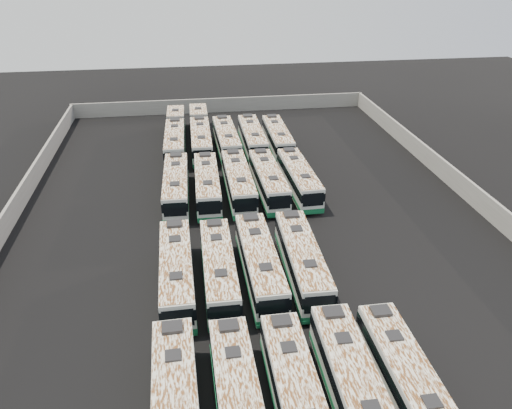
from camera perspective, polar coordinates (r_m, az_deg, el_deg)
name	(u,v)px	position (r m, az deg, el deg)	size (l,w,h in m)	color
ground	(254,227)	(46.32, -0.17, -2.62)	(140.00, 140.00, 0.00)	black
perimeter_wall	(254,217)	(45.78, -0.18, -1.43)	(45.20, 73.20, 2.20)	slate
bus_front_left	(239,403)	(28.67, -1.99, -21.74)	(2.49, 11.01, 3.09)	silver
bus_front_center	(297,397)	(28.97, 4.71, -21.13)	(2.35, 11.04, 3.11)	silver
bus_front_right	(354,388)	(29.73, 11.14, -19.93)	(2.60, 11.40, 3.20)	silver
bus_front_far_right	(408,384)	(30.72, 17.01, -19.00)	(2.38, 11.04, 3.11)	silver
bus_midfront_far_left	(177,272)	(37.99, -9.06, -7.60)	(2.55, 11.37, 3.19)	silver
bus_midfront_left	(219,269)	(37.98, -4.26, -7.38)	(2.42, 11.09, 3.12)	silver
bus_midfront_center	(260,264)	(38.39, 0.45, -6.78)	(2.56, 11.43, 3.21)	silver
bus_midfront_right	(302,260)	(38.89, 5.29, -6.39)	(2.69, 11.53, 3.23)	silver
bus_midback_far_left	(176,186)	(51.06, -9.12, 2.12)	(2.65, 11.47, 3.22)	silver
bus_midback_left	(207,185)	(50.97, -5.60, 2.27)	(2.59, 11.27, 3.16)	silver
bus_midback_center	(238,182)	(51.24, -2.03, 2.58)	(2.49, 11.51, 3.24)	silver
bus_midback_right	(268,180)	(51.69, 1.43, 2.78)	(2.63, 11.31, 3.17)	silver
bus_midback_far_right	(299,178)	(52.35, 4.93, 2.99)	(2.62, 11.17, 3.13)	silver
bus_back_far_left	(175,135)	(65.49, -9.20, 7.90)	(2.71, 17.50, 3.16)	silver
bus_back_left	(200,133)	(65.65, -6.39, 8.15)	(2.63, 17.72, 3.21)	silver
bus_back_center	(226,140)	(62.90, -3.39, 7.40)	(2.68, 11.47, 3.22)	silver
bus_back_right	(252,138)	(63.28, -0.41, 7.58)	(2.47, 11.42, 3.21)	silver
bus_back_far_right	(278,138)	(63.63, 2.49, 7.62)	(2.44, 11.10, 3.12)	silver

